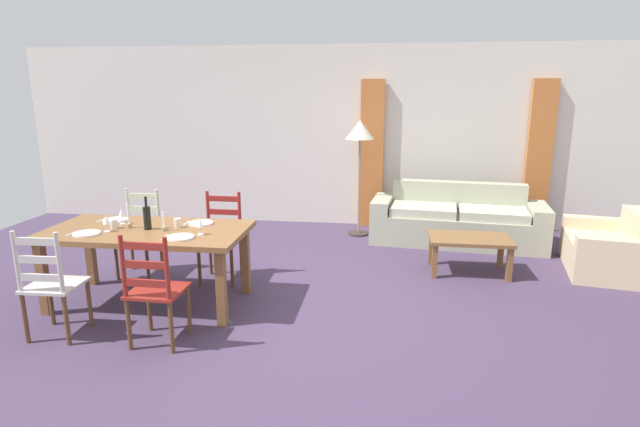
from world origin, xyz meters
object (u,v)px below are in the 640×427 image
dining_chair_far_left (140,233)px  coffee_table (470,243)px  wine_glass_far_left (122,213)px  coffee_cup_primary (178,223)px  coffee_cup_secondary (114,224)px  standing_lamp (360,137)px  couch (457,221)px  dining_chair_near_right (154,290)px  dining_chair_near_left (51,284)px  dining_chair_far_right (221,237)px  dining_table (147,238)px  wine_glass_near_left (106,220)px  armchair_upholstered (612,251)px  wine_bottle (147,217)px  wine_glass_near_right (200,223)px

dining_chair_far_left → coffee_table: bearing=8.3°
wine_glass_far_left → coffee_cup_primary: bearing=-5.4°
dining_chair_far_left → coffee_cup_primary: size_ratio=10.67×
coffee_cup_secondary → standing_lamp: bearing=51.3°
coffee_cup_primary → couch: size_ratio=0.04×
coffee_cup_primary → dining_chair_near_right: bearing=-79.9°
dining_chair_far_left → couch: bearing=25.3°
dining_chair_near_left → dining_chair_near_right: (0.90, -0.00, 0.00)m
coffee_cup_secondary → coffee_table: bearing=20.5°
dining_chair_far_right → dining_chair_near_left: bearing=-122.0°
dining_table → dining_chair_far_left: (-0.47, 0.76, -0.19)m
dining_chair_far_left → wine_glass_near_left: 0.98m
couch → standing_lamp: 1.77m
dining_table → wine_glass_near_left: wine_glass_near_left is taller
dining_chair_far_left → coffee_cup_primary: dining_chair_far_left is taller
coffee_cup_primary → armchair_upholstered: size_ratio=0.07×
dining_chair_near_left → standing_lamp: (2.33, 3.48, 0.93)m
wine_glass_far_left → couch: bearing=33.7°
dining_chair_near_left → wine_bottle: size_ratio=3.04×
dining_chair_far_left → wine_bottle: 0.99m
dining_chair_far_right → wine_glass_near_right: dining_chair_far_right is taller
dining_table → wine_glass_near_left: size_ratio=11.80×
dining_chair_far_right → armchair_upholstered: bearing=10.4°
dining_table → armchair_upholstered: size_ratio=1.48×
standing_lamp → wine_bottle: bearing=-124.4°
wine_glass_far_left → standing_lamp: bearing=49.4°
dining_chair_far_left → wine_glass_near_left: bearing=-80.1°
dining_chair_near_right → wine_glass_far_left: size_ratio=5.96×
couch → coffee_table: 1.22m
dining_table → couch: (3.22, 2.51, -0.37)m
dining_table → coffee_cup_primary: 0.32m
wine_glass_near_right → coffee_cup_secondary: bearing=174.0°
coffee_table → standing_lamp: (-1.34, 1.40, 1.06)m
dining_chair_near_right → wine_bottle: wine_bottle is taller
standing_lamp → coffee_cup_primary: bearing=-121.4°
dining_table → dining_chair_far_left: 0.91m
wine_glass_near_left → wine_glass_near_right: size_ratio=1.00×
wine_glass_near_left → standing_lamp: standing_lamp is taller
dining_chair_far_left → coffee_cup_secondary: size_ratio=10.67×
dining_table → dining_chair_far_right: dining_chair_far_right is taller
dining_chair_far_right → armchair_upholstered: dining_chair_far_right is taller
dining_chair_near_left → dining_chair_near_right: same height
dining_table → standing_lamp: (1.87, 2.69, 0.75)m
dining_chair_near_right → armchair_upholstered: bearing=27.8°
dining_chair_far_right → armchair_upholstered: 4.43m
dining_table → coffee_cup_primary: coffee_cup_primary is taller
coffee_cup_primary → dining_chair_far_left: bearing=138.4°
wine_glass_near_left → dining_chair_far_right: bearing=47.3°
dining_table → coffee_cup_secondary: 0.34m
dining_chair_far_right → wine_glass_far_left: 1.06m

